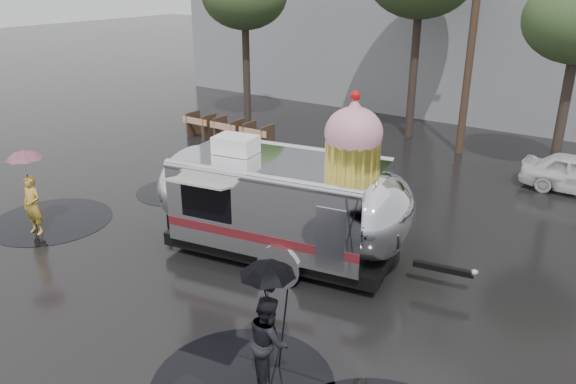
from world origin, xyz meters
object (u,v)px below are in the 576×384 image
Objects in this scene: person_left at (33,205)px; tripod at (271,316)px; person_right at (269,341)px; airstream_trailer at (285,199)px.

person_left reaches higher than tripod.
person_right reaches higher than tripod.
person_right reaches higher than person_left.
person_right is at bearing -61.05° from tripod.
person_left is (-6.14, -2.67, -0.71)m from airstream_trailer.
airstream_trailer is 3.90m from tripod.
tripod is at bearing -11.63° from person_left.
airstream_trailer is 5.22× the size of tripod.
airstream_trailer is at bearing 117.30° from tripod.
airstream_trailer is 4.52m from person_right.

